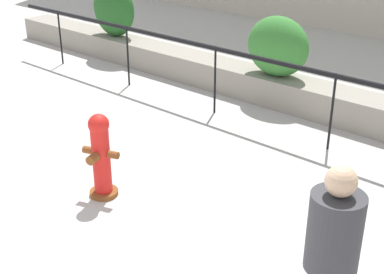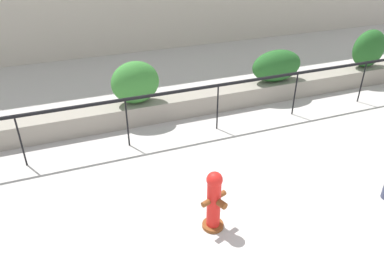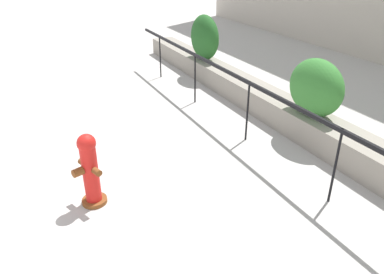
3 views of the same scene
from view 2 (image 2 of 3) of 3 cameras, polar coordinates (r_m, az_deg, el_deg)
planter_wall_low at (r=9.84m, az=1.16°, el=5.46°), size 18.00×0.70×0.50m
fence_railing_segment at (r=8.61m, az=4.01°, el=7.23°), size 15.00×0.05×1.15m
hedge_bush_1 at (r=9.08m, az=-8.64°, el=8.21°), size 1.16×0.70×1.04m
hedge_bush_2 at (r=10.59m, az=12.77°, el=10.55°), size 1.46×0.70×0.87m
hedge_bush_3 at (r=12.54m, az=25.36°, el=12.08°), size 1.10×0.61×1.12m
fire_hydrant at (r=5.96m, az=3.37°, el=-9.63°), size 0.48×0.48×1.08m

